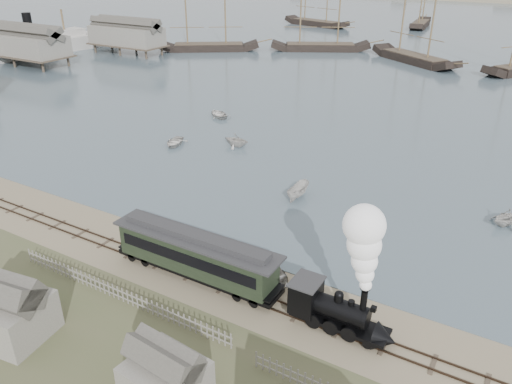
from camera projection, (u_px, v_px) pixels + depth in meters
The scene contains 18 objects.
ground at pixel (250, 277), 37.62m from camera, with size 600.00×600.00×0.00m, color gray.
harbor_water at pixel (508, 22), 169.33m from camera, with size 600.00×336.00×0.06m, color #4D636E.
rail_track at pixel (235, 291), 36.05m from camera, with size 120.00×1.80×0.16m.
picket_fence_west at pixel (120, 300), 35.16m from camera, with size 19.00×0.10×1.20m, color slate, non-canonical shape.
shed_left at pixel (13, 333), 32.11m from camera, with size 5.00×4.00×4.10m, color slate, non-canonical shape.
western_wharf at pixel (32, 49), 101.50m from camera, with size 36.00×56.00×8.00m, color slate, non-canonical shape.
locomotive at pixel (355, 282), 30.32m from camera, with size 7.05×2.63×8.79m.
passenger_coach at pixel (196, 254), 36.70m from camera, with size 13.70×2.64×3.33m.
beached_dinghy at pixel (272, 274), 37.23m from camera, with size 4.09×2.92×0.85m, color beige.
steamship at pixel (30, 34), 114.53m from camera, with size 43.05×7.18×9.42m, color beige, non-canonical shape.
rowboat_0 at pixel (174, 142), 62.73m from camera, with size 3.82×2.73×0.79m, color beige.
rowboat_1 at pixel (236, 140), 62.11m from camera, with size 3.31×2.86×1.74m, color beige.
rowboat_2 at pixel (298, 191), 49.29m from camera, with size 3.58×1.35×1.38m, color beige.
rowboat_4 at pixel (506, 217), 44.28m from camera, with size 3.06×2.64×1.61m, color beige.
rowboat_6 at pixel (219, 114), 73.47m from camera, with size 4.04×2.88×0.84m, color beige.
schooner_0 at pixel (207, 7), 117.31m from camera, with size 24.06×5.55×20.00m, color black, non-canonical shape.
schooner_1 at pixel (322, 7), 117.39m from camera, with size 23.71×5.47×20.00m, color black, non-canonical shape.
schooner_2 at pixel (420, 14), 104.63m from camera, with size 23.61×5.45×20.00m, color black, non-canonical shape.
Camera 1 is at (16.15, -26.47, 22.26)m, focal length 35.00 mm.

